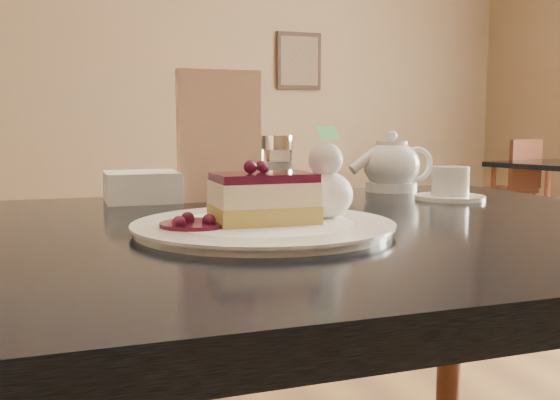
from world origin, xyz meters
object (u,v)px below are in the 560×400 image
object	(u,v)px
bg_table_far_right	(558,244)
dessert_plate	(263,227)
main_table	(252,285)
cheesecake_slice	(263,198)
tea_set	(402,170)

from	to	relation	value
bg_table_far_right	dessert_plate	bearing A→B (deg)	-151.71
dessert_plate	main_table	bearing A→B (deg)	90.82
cheesecake_slice	main_table	bearing A→B (deg)	90.00
dessert_plate	cheesecake_slice	size ratio (longest dim) A/B	2.53
bg_table_far_right	tea_set	bearing A→B (deg)	-151.62
dessert_plate	bg_table_far_right	size ratio (longest dim) A/B	0.20
dessert_plate	bg_table_far_right	world-z (taller)	dessert_plate
cheesecake_slice	tea_set	xyz separation A→B (m)	(0.42, 0.38, 0.00)
cheesecake_slice	bg_table_far_right	size ratio (longest dim) A/B	0.08
cheesecake_slice	tea_set	bearing A→B (deg)	41.28
main_table	dessert_plate	distance (m)	0.11
dessert_plate	bg_table_far_right	xyz separation A→B (m)	(3.29, 3.04, -0.77)
main_table	tea_set	bearing A→B (deg)	36.79
dessert_plate	cheesecake_slice	distance (m)	0.04
dessert_plate	cheesecake_slice	xyz separation A→B (m)	(-0.00, 0.00, 0.04)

